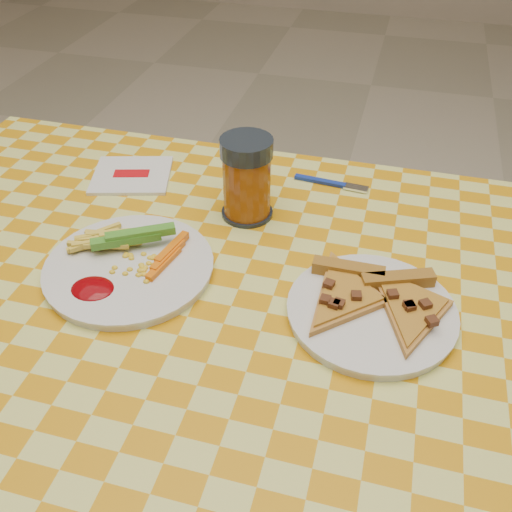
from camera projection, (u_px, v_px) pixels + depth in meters
The scene contains 8 objects.
table at pixel (233, 342), 0.83m from camera, with size 1.28×0.88×0.76m.
plate_left at pixel (129, 269), 0.84m from camera, with size 0.24×0.24×0.01m, color silver.
plate_right at pixel (371, 313), 0.77m from camera, with size 0.22×0.22×0.01m, color silver.
fries_veggies at pixel (127, 252), 0.84m from camera, with size 0.19×0.17×0.04m.
pizza_slices at pixel (375, 298), 0.77m from camera, with size 0.24×0.23×0.02m.
drink_glass at pixel (247, 179), 0.91m from camera, with size 0.09×0.09×0.14m.
napkin at pixel (132, 175), 1.05m from camera, with size 0.17×0.16×0.01m.
fork at pixel (332, 183), 1.03m from camera, with size 0.14×0.03×0.01m.
Camera 1 is at (0.18, -0.54, 1.31)m, focal length 40.00 mm.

